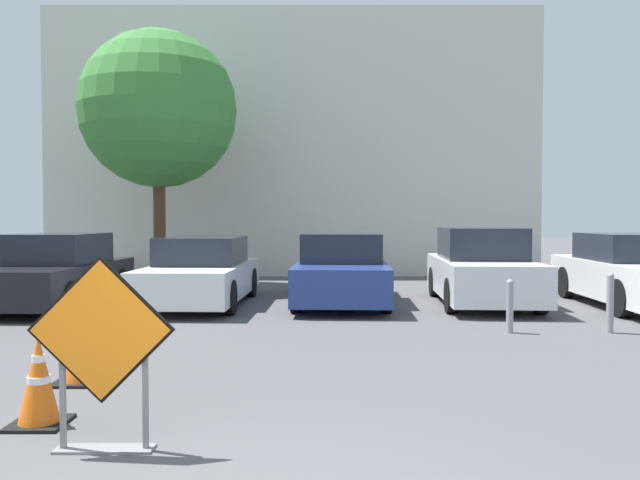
% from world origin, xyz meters
% --- Properties ---
extents(ground_plane, '(96.00, 96.00, 0.00)m').
position_xyz_m(ground_plane, '(0.00, 10.00, 0.00)').
color(ground_plane, '#4C4C4F').
extents(road_closed_sign, '(1.15, 0.20, 1.54)m').
position_xyz_m(road_closed_sign, '(-1.26, 1.75, 0.84)').
color(road_closed_sign, black).
rests_on(road_closed_sign, ground_plane).
extents(traffic_cone_nearest, '(0.48, 0.48, 0.81)m').
position_xyz_m(traffic_cone_nearest, '(-2.04, 2.39, 0.39)').
color(traffic_cone_nearest, black).
rests_on(traffic_cone_nearest, ground_plane).
extents(traffic_cone_second, '(0.52, 0.52, 0.68)m').
position_xyz_m(traffic_cone_second, '(-2.23, 3.81, 0.33)').
color(traffic_cone_second, black).
rests_on(traffic_cone_second, ground_plane).
extents(parked_car_nearest, '(2.02, 4.46, 1.52)m').
position_xyz_m(parked_car_nearest, '(-5.06, 9.85, 0.70)').
color(parked_car_nearest, black).
rests_on(parked_car_nearest, ground_plane).
extents(parked_car_second, '(2.02, 4.59, 1.43)m').
position_xyz_m(parked_car_second, '(-2.08, 10.15, 0.67)').
color(parked_car_second, white).
rests_on(parked_car_second, ground_plane).
extents(parked_car_third, '(2.09, 4.59, 1.51)m').
position_xyz_m(parked_car_third, '(0.91, 10.37, 0.69)').
color(parked_car_third, navy).
rests_on(parked_car_third, ground_plane).
extents(parked_car_fourth, '(2.09, 4.41, 1.63)m').
position_xyz_m(parked_car_fourth, '(3.89, 10.19, 0.74)').
color(parked_car_fourth, silver).
rests_on(parked_car_fourth, ground_plane).
extents(parked_car_fifth, '(1.97, 4.73, 1.51)m').
position_xyz_m(parked_car_fifth, '(6.87, 9.81, 0.71)').
color(parked_car_fifth, white).
rests_on(parked_car_fifth, ground_plane).
extents(bollard_nearest, '(0.12, 0.12, 0.86)m').
position_xyz_m(bollard_nearest, '(3.47, 6.83, 0.46)').
color(bollard_nearest, gray).
rests_on(bollard_nearest, ground_plane).
extents(bollard_second, '(0.12, 0.12, 0.96)m').
position_xyz_m(bollard_second, '(5.07, 6.83, 0.51)').
color(bollard_second, gray).
rests_on(bollard_second, ground_plane).
extents(building_facade_backdrop, '(15.71, 5.00, 8.49)m').
position_xyz_m(building_facade_backdrop, '(-0.43, 19.07, 4.24)').
color(building_facade_backdrop, beige).
rests_on(building_facade_backdrop, ground_plane).
extents(street_tree_behind_lot, '(4.14, 4.14, 6.79)m').
position_xyz_m(street_tree_behind_lot, '(-3.84, 13.56, 4.71)').
color(street_tree_behind_lot, '#513823').
rests_on(street_tree_behind_lot, ground_plane).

